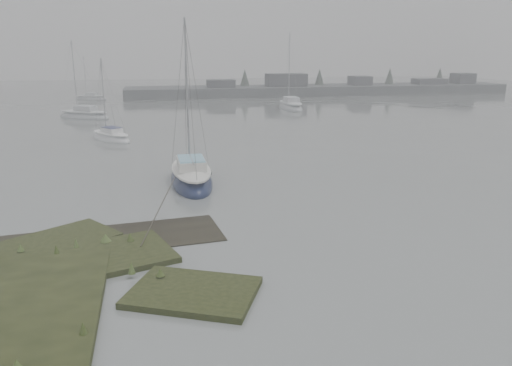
% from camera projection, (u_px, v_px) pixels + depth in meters
% --- Properties ---
extents(ground, '(160.00, 160.00, 0.00)m').
position_uv_depth(ground, '(156.00, 131.00, 42.93)').
color(ground, slate).
rests_on(ground, ground).
extents(far_shoreline, '(60.00, 8.00, 4.15)m').
position_uv_depth(far_shoreline, '(326.00, 89.00, 78.22)').
color(far_shoreline, '#4C4F51').
rests_on(far_shoreline, ground).
extents(sailboat_main, '(2.15, 6.40, 9.00)m').
position_uv_depth(sailboat_main, '(191.00, 178.00, 26.13)').
color(sailboat_main, '#131B39').
rests_on(sailboat_main, ground).
extents(sailboat_white, '(3.97, 4.77, 6.67)m').
position_uv_depth(sailboat_white, '(111.00, 138.00, 38.53)').
color(sailboat_white, silver).
rests_on(sailboat_white, ground).
extents(sailboat_far_a, '(6.01, 4.82, 8.33)m').
position_uv_depth(sailboat_far_a, '(84.00, 116.00, 50.74)').
color(sailboat_far_a, '#A1A5AB').
rests_on(sailboat_far_a, ground).
extents(sailboat_far_b, '(2.23, 6.71, 9.45)m').
position_uv_depth(sailboat_far_b, '(291.00, 107.00, 58.68)').
color(sailboat_far_b, '#A3A8AD').
rests_on(sailboat_far_b, ground).
extents(sailboat_far_c, '(4.80, 3.04, 6.45)m').
position_uv_depth(sailboat_far_c, '(91.00, 98.00, 69.67)').
color(sailboat_far_c, '#AFB5B9').
rests_on(sailboat_far_c, ground).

